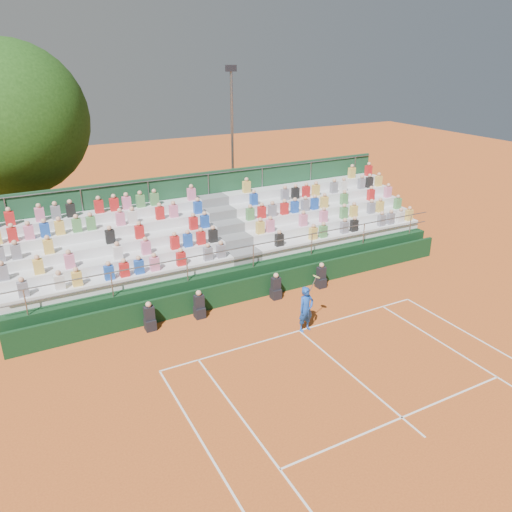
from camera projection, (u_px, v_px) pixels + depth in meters
ground at (299, 331)px, 18.91m from camera, size 90.00×90.00×0.00m
courtside_wall at (259, 286)px, 21.33m from camera, size 20.00×0.15×1.00m
line_officials at (241, 297)px, 20.49m from camera, size 8.24×0.40×1.19m
grandstand at (227, 249)px, 23.75m from camera, size 20.00×5.20×4.40m
tennis_player at (306, 309)px, 18.62m from camera, size 0.88×0.51×2.22m
tree_east at (10, 120)px, 23.26m from camera, size 7.19×7.19×10.46m
floodlight_mast at (232, 136)px, 29.05m from camera, size 0.60×0.25×9.11m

